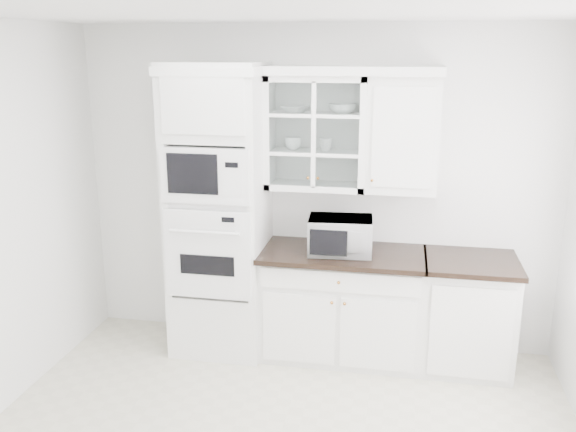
# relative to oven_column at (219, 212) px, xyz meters

# --- Properties ---
(room_shell) EXTENTS (4.00, 3.50, 2.70)m
(room_shell) POSITION_rel_oven_column_xyz_m (0.75, -0.99, 0.58)
(room_shell) COLOR white
(room_shell) RESTS_ON ground
(oven_column) EXTENTS (0.76, 0.68, 2.40)m
(oven_column) POSITION_rel_oven_column_xyz_m (0.00, 0.00, 0.00)
(oven_column) COLOR white
(oven_column) RESTS_ON ground
(base_cabinet_run) EXTENTS (1.32, 0.67, 0.92)m
(base_cabinet_run) POSITION_rel_oven_column_xyz_m (1.03, 0.03, -0.74)
(base_cabinet_run) COLOR white
(base_cabinet_run) RESTS_ON ground
(extra_base_cabinet) EXTENTS (0.72, 0.67, 0.92)m
(extra_base_cabinet) POSITION_rel_oven_column_xyz_m (2.03, 0.03, -0.74)
(extra_base_cabinet) COLOR white
(extra_base_cabinet) RESTS_ON ground
(upper_cabinet_glass) EXTENTS (0.80, 0.33, 0.90)m
(upper_cabinet_glass) POSITION_rel_oven_column_xyz_m (0.78, 0.17, 0.65)
(upper_cabinet_glass) COLOR white
(upper_cabinet_glass) RESTS_ON room_shell
(upper_cabinet_solid) EXTENTS (0.55, 0.33, 0.90)m
(upper_cabinet_solid) POSITION_rel_oven_column_xyz_m (1.46, 0.17, 0.65)
(upper_cabinet_solid) COLOR white
(upper_cabinet_solid) RESTS_ON room_shell
(crown_molding) EXTENTS (2.14, 0.38, 0.07)m
(crown_molding) POSITION_rel_oven_column_xyz_m (0.68, 0.14, 1.14)
(crown_molding) COLOR white
(crown_molding) RESTS_ON room_shell
(countertop_microwave) EXTENTS (0.53, 0.45, 0.29)m
(countertop_microwave) POSITION_rel_oven_column_xyz_m (1.01, -0.01, -0.13)
(countertop_microwave) COLOR white
(countertop_microwave) RESTS_ON base_cabinet_run
(bowl_a) EXTENTS (0.27, 0.27, 0.05)m
(bowl_a) POSITION_rel_oven_column_xyz_m (0.60, 0.16, 0.84)
(bowl_a) COLOR white
(bowl_a) RESTS_ON upper_cabinet_glass
(bowl_b) EXTENTS (0.24, 0.24, 0.07)m
(bowl_b) POSITION_rel_oven_column_xyz_m (0.98, 0.19, 0.85)
(bowl_b) COLOR white
(bowl_b) RESTS_ON upper_cabinet_glass
(cup_a) EXTENTS (0.14, 0.14, 0.10)m
(cup_a) POSITION_rel_oven_column_xyz_m (0.59, 0.15, 0.56)
(cup_a) COLOR white
(cup_a) RESTS_ON upper_cabinet_glass
(cup_b) EXTENTS (0.12, 0.12, 0.10)m
(cup_b) POSITION_rel_oven_column_xyz_m (0.85, 0.16, 0.56)
(cup_b) COLOR white
(cup_b) RESTS_ON upper_cabinet_glass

